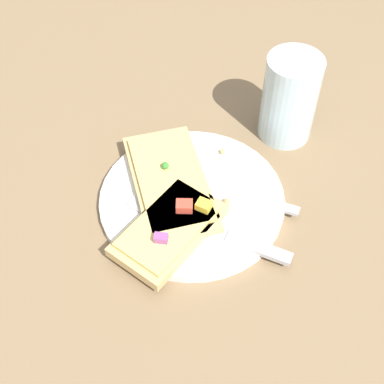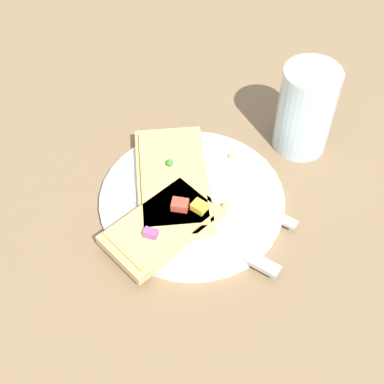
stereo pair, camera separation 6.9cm
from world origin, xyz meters
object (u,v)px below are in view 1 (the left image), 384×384
Objects in this scene: fork at (217,188)px; drinking_glass at (289,98)px; pizza_slice_main at (170,182)px; pizza_slice_corner at (169,229)px; plate at (192,200)px; knife at (220,234)px.

drinking_glass is (-0.14, 0.07, 0.05)m from fork.
drinking_glass is at bearing -109.10° from fork.
pizza_slice_main is at bearing 18.36° from fork.
pizza_slice_corner is at bearing -14.33° from pizza_slice_main.
pizza_slice_main reaches higher than fork.
drinking_glass is (-0.16, 0.10, 0.06)m from plate.
drinking_glass reaches higher than fork.
fork is 0.97× the size of pizza_slice_main.
pizza_slice_corner reaches higher than plate.
fork is at bearing -64.86° from knife.
plate is 0.04m from fork.
plate is 1.22× the size of fork.
pizza_slice_corner reaches higher than knife.
plate is 0.04m from pizza_slice_main.
pizza_slice_main is at bearing -105.22° from plate.
pizza_slice_main is (-0.06, -0.08, 0.01)m from knife.
knife reaches higher than fork.
knife is at bearing -55.25° from pizza_slice_corner.
pizza_slice_main is at bearing -39.62° from drinking_glass.
plate is 1.18× the size of pizza_slice_main.
pizza_slice_corner is at bearing -25.48° from drinking_glass.
knife is 1.06× the size of pizza_slice_main.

